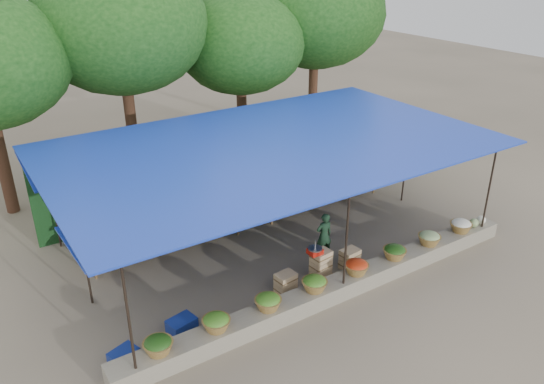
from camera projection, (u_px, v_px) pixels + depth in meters
ground at (273, 243)px, 14.18m from camera, size 60.00×60.00×0.00m
stone_curb at (339, 287)px, 12.01m from camera, size 10.60×0.55×0.40m
stall_canopy at (271, 148)px, 13.10m from camera, size 10.80×6.60×2.82m
produce_baskets at (336, 275)px, 11.81m from camera, size 8.98×0.58×0.34m
netting_backdrop at (216, 163)px, 16.05m from camera, size 10.60×0.06×2.50m
tree_row at (183, 31)px, 17.06m from camera, size 16.51×5.50×7.12m
fruit_table_left at (164, 227)px, 13.73m from camera, size 4.21×0.95×0.93m
fruit_table_right at (317, 184)px, 16.19m from camera, size 4.21×0.95×0.93m
crate_counter at (320, 268)px, 12.51m from camera, size 2.38×0.39×0.77m
weighing_scale at (315, 251)px, 12.20m from camera, size 0.33×0.33×0.35m
vendor_seated at (324, 235)px, 13.32m from camera, size 0.48×0.34×1.23m
customer_left at (112, 213)px, 13.75m from camera, size 0.94×0.75×1.86m
customer_mid at (287, 169)px, 16.69m from camera, size 1.22×1.20×1.68m
customer_right at (341, 162)px, 17.31m from camera, size 0.95×0.93×1.60m
blue_crate_front at (124, 357)px, 10.04m from camera, size 0.60×0.51×0.31m
blue_crate_back at (182, 326)px, 10.85m from camera, size 0.62×0.50×0.33m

